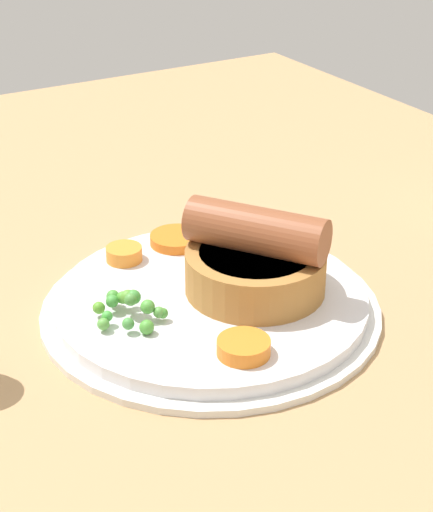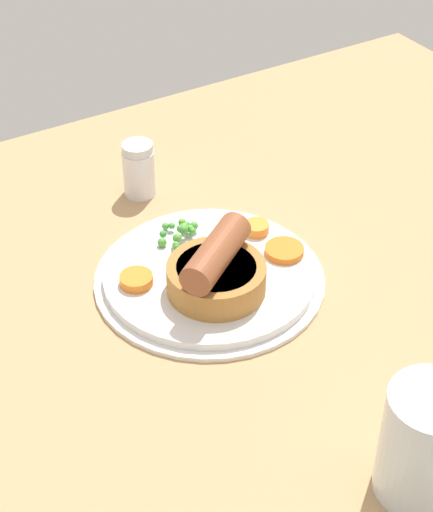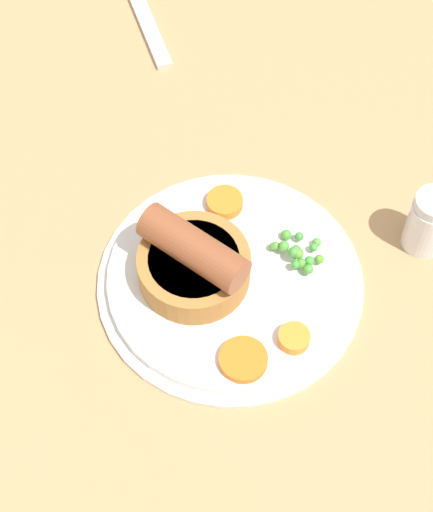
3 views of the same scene
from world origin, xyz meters
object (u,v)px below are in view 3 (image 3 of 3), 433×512
dinner_plate (230,281)px  carrot_slice_1 (225,202)px  carrot_slice_2 (243,360)px  pea_pile (297,252)px  carrot_slice_0 (294,338)px  fork (141,9)px  sausage_pudding (190,263)px  salt_shaker (426,218)px

dinner_plate → carrot_slice_1: (7.18, -1.86, 1.32)cm
dinner_plate → carrot_slice_2: 8.20cm
pea_pile → dinner_plate: bearing=89.9°
pea_pile → carrot_slice_0: (-7.49, 3.11, -0.43)cm
fork → carrot_slice_0: bearing=-178.9°
sausage_pudding → carrot_slice_2: size_ratio=2.41×
carrot_slice_1 → dinner_plate: bearing=165.5°
pea_pile → carrot_slice_2: pea_pile is taller
carrot_slice_0 → carrot_slice_2: size_ratio=0.66×
dinner_plate → carrot_slice_2: (-7.95, 1.59, 1.20)cm
carrot_slice_0 → fork: bearing=1.7°
sausage_pudding → fork: (34.39, -5.00, -3.40)cm
dinner_plate → sausage_pudding: 4.66cm
dinner_plate → pea_pile: bearing=-90.1°
fork → pea_pile: bearing=-173.5°
carrot_slice_2 → sausage_pudding: bearing=11.0°
sausage_pudding → salt_shaker: bearing=-129.5°
salt_shaker → sausage_pudding: bearing=85.4°
sausage_pudding → carrot_slice_2: 9.28cm
pea_pile → salt_shaker: (-0.73, -11.67, 0.84)cm
sausage_pudding → fork: bearing=-43.2°
carrot_slice_0 → salt_shaker: 16.30cm
carrot_slice_0 → carrot_slice_2: carrot_slice_0 is taller
carrot_slice_1 → fork: bearing=0.4°
fork → carrot_slice_1: bearing=179.8°
carrot_slice_1 → carrot_slice_2: 15.52cm
sausage_pudding → carrot_slice_0: size_ratio=3.64×
sausage_pudding → carrot_slice_2: (-8.91, -1.73, -1.93)cm
dinner_plate → carrot_slice_1: 7.53cm
carrot_slice_1 → salt_shaker: (-7.93, -15.88, 1.32)cm
carrot_slice_2 → carrot_slice_1: bearing=-12.8°
carrot_slice_2 → fork: carrot_slice_2 is taller
carrot_slice_0 → dinner_plate: bearing=21.5°
carrot_slice_0 → fork: 42.90cm
sausage_pudding → carrot_slice_1: size_ratio=2.93×
carrot_slice_1 → salt_shaker: 17.80cm
salt_shaker → dinner_plate: bearing=87.6°
pea_pile → carrot_slice_1: pea_pile is taller
pea_pile → carrot_slice_0: bearing=157.4°
pea_pile → fork: bearing=7.1°
dinner_plate → sausage_pudding: size_ratio=2.41×
dinner_plate → carrot_slice_0: size_ratio=8.78×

